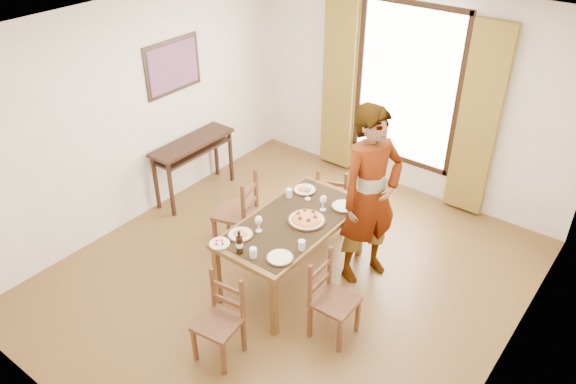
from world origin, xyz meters
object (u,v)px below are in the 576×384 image
Objects in this scene: man at (370,196)px; pasta_platter at (307,217)px; console_table at (193,149)px; dining_table at (293,226)px.

man is 4.98× the size of pasta_platter.
pasta_platter reaches higher than console_table.
console_table is at bearing 164.37° from dining_table.
man is 0.69m from pasta_platter.
pasta_platter is at bearing 31.20° from dining_table.
dining_table is (2.06, -0.58, 0.00)m from console_table.
dining_table is 4.20× the size of pasta_platter.
console_table is 0.71× the size of dining_table.
console_table is 0.60× the size of man.
console_table is 2.14m from dining_table.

